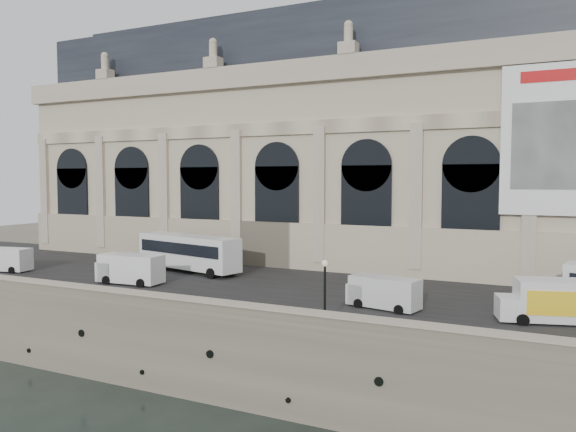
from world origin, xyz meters
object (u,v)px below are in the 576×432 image
Objects in this scene: bus_left at (188,252)px; van_a at (3,260)px; box_truck at (557,301)px; lamp_right at (325,292)px; van_b at (128,269)px; van_c at (381,292)px.

bus_left is 2.28× the size of van_a.
lamp_right is at bearing -153.86° from box_truck.
lamp_right reaches higher than van_a.
bus_left is at bearing 169.83° from box_truck.
van_b is at bearing -97.76° from bus_left.
van_c is (40.30, 1.00, -0.04)m from van_a.
van_a is 0.76× the size of box_truck.
van_b is 0.82× the size of box_truck.
box_truck is (35.59, 1.64, 0.08)m from van_b.
van_c is at bearing 1.64° from van_b.
van_c is 11.91m from box_truck.
lamp_right reaches higher than box_truck.
van_b is 22.26m from lamp_right.
van_a is at bearing -178.58° from van_c.
van_b is at bearing 1.11° from van_a.
bus_left is at bearing 162.47° from van_c.
van_b is at bearing 166.46° from lamp_right.
box_truck is at bearing 2.64° from van_b.
van_a is 0.92× the size of van_b.
van_c is at bearing 70.49° from lamp_right.
van_b is at bearing -177.36° from box_truck.
bus_left is 7.94m from van_b.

